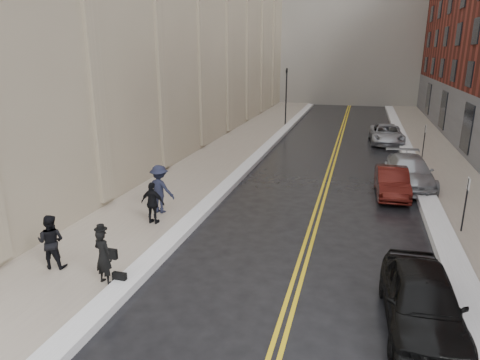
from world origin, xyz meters
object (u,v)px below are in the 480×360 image
Objects in this scene: pedestrian_main at (103,256)px; pedestrian_c at (153,203)px; pedestrian_a at (51,241)px; pedestrian_b at (160,189)px; car_silver_near at (409,172)px; car_maroon at (392,182)px; car_silver_far at (386,134)px; car_black at (422,300)px.

pedestrian_c is at bearing -66.50° from pedestrian_main.
pedestrian_a is (-2.08, 0.40, 0.02)m from pedestrian_main.
pedestrian_main is at bearing 109.64° from pedestrian_b.
pedestrian_b is (-10.32, -7.19, 0.42)m from car_silver_near.
car_maroon is at bearing -140.53° from pedestrian_b.
car_silver_near is 13.09m from pedestrian_c.
car_silver_far is (0.28, 12.66, 0.03)m from car_maroon.
car_maroon is at bearing -121.36° from car_silver_near.
car_maroon is 13.87m from pedestrian_main.
pedestrian_a is (-11.42, -12.44, 0.27)m from car_silver_near.
pedestrian_b is (-9.53, 5.19, 0.40)m from car_black.
car_silver_far is at bearing -126.22° from pedestrian_a.
pedestrian_a reaches higher than car_black.
pedestrian_b is at bearing -152.45° from car_maroon.
car_maroon is 2.33× the size of pedestrian_a.
pedestrian_c is at bearing 154.38° from car_black.
pedestrian_c reaches higher than car_black.
pedestrian_main is (-8.55, -0.46, 0.24)m from car_black.
pedestrian_a is 4.29m from pedestrian_c.
car_silver_far is 2.90× the size of pedestrian_a.
car_silver_near is (0.92, 1.83, 0.08)m from car_maroon.
car_black is at bearing -98.49° from car_silver_near.
pedestrian_b is at bearing -113.18° from pedestrian_a.
car_silver_far is at bearing -113.41° from pedestrian_c.
car_maroon is (-0.12, 10.55, -0.09)m from car_black.
pedestrian_main is at bearing -179.16° from car_black.
pedestrian_a reaches higher than pedestrian_c.
car_silver_far is at bearing 87.35° from car_black.
pedestrian_c is (-9.25, 4.00, 0.23)m from car_black.
pedestrian_main is (-8.71, -23.67, 0.30)m from car_silver_far.
pedestrian_main reaches higher than car_black.
pedestrian_b reaches higher than car_black.
pedestrian_a reaches higher than pedestrian_main.
car_silver_near is 15.88m from pedestrian_main.
car_silver_near is at bearing -111.53° from pedestrian_main.
car_silver_far is at bearing -108.46° from pedestrian_b.
pedestrian_a is at bearing 74.01° from pedestrian_c.
pedestrian_b is at bearing 149.17° from car_black.
pedestrian_c is at bearing -146.47° from car_maroon.
pedestrian_main is 2.12m from pedestrian_a.
pedestrian_main reaches higher than car_silver_far.
car_black reaches higher than car_silver_far.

